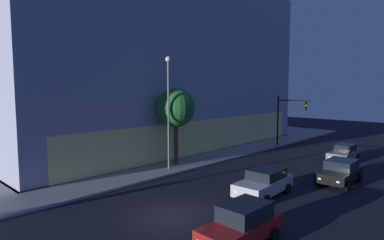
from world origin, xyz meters
TOP-DOWN VIEW (x-y plane):
  - ground_plane at (0.00, 0.00)m, footprint 120.00×120.00m
  - modern_building at (13.31, 23.17)m, footprint 35.39×28.26m
  - traffic_light_far_corner at (22.21, 4.91)m, footprint 0.56×3.91m
  - street_lamp_sidewalk at (6.23, 6.98)m, footprint 0.44×0.44m
  - sidewalk_tree at (7.84, 7.85)m, footprint 3.32×3.32m
  - car_red at (0.08, -4.35)m, footprint 4.08×2.01m
  - car_silver at (6.19, -1.79)m, footprint 4.59×2.22m
  - car_black at (12.20, -4.22)m, footprint 4.40×2.26m
  - car_grey at (19.52, -2.06)m, footprint 4.26×2.07m

SIDE VIEW (x-z plane):
  - ground_plane at x=0.00m, z-range 0.00..0.00m
  - car_grey at x=19.52m, z-range 0.01..1.53m
  - car_black at x=12.20m, z-range 0.02..1.61m
  - car_silver at x=6.19m, z-range 0.02..1.64m
  - car_red at x=0.08m, z-range 0.01..1.71m
  - traffic_light_far_corner at x=22.21m, z-range 1.06..6.74m
  - sidewalk_tree at x=7.84m, z-range 1.69..8.18m
  - street_lamp_sidewalk at x=6.23m, z-range 1.21..10.15m
  - modern_building at x=13.31m, z-range -0.07..20.92m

